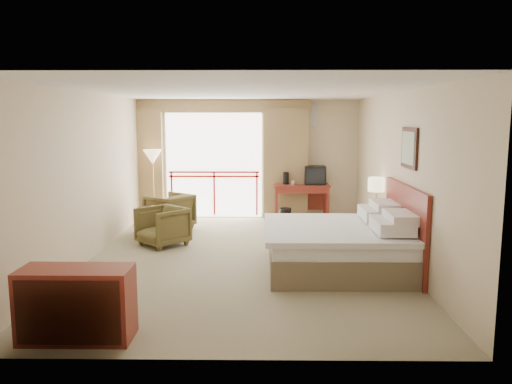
{
  "coord_description": "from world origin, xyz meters",
  "views": [
    {
      "loc": [
        0.31,
        -7.97,
        2.29
      ],
      "look_at": [
        0.21,
        0.4,
        1.04
      ],
      "focal_mm": 35.0,
      "sensor_mm": 36.0,
      "label": 1
    }
  ],
  "objects_px": {
    "nightstand": "(376,227)",
    "desk": "(301,192)",
    "armchair_near": "(163,245)",
    "bed": "(340,245)",
    "tv": "(315,175)",
    "wastebasket": "(285,216)",
    "armchair_far": "(170,229)",
    "table_lamp": "(377,185)",
    "side_table": "(151,217)",
    "floor_lamp": "(153,160)",
    "dresser": "(76,304)"
  },
  "relations": [
    {
      "from": "nightstand",
      "to": "desk",
      "type": "xyz_separation_m",
      "value": [
        -1.18,
        2.31,
        0.3
      ]
    },
    {
      "from": "bed",
      "to": "nightstand",
      "type": "relative_size",
      "value": 3.19
    },
    {
      "from": "table_lamp",
      "to": "side_table",
      "type": "height_order",
      "value": "table_lamp"
    },
    {
      "from": "table_lamp",
      "to": "armchair_near",
      "type": "bearing_deg",
      "value": -177.75
    },
    {
      "from": "nightstand",
      "to": "floor_lamp",
      "type": "relative_size",
      "value": 0.42
    },
    {
      "from": "table_lamp",
      "to": "side_table",
      "type": "relative_size",
      "value": 0.96
    },
    {
      "from": "table_lamp",
      "to": "desk",
      "type": "height_order",
      "value": "table_lamp"
    },
    {
      "from": "bed",
      "to": "table_lamp",
      "type": "xyz_separation_m",
      "value": [
        0.88,
        1.57,
        0.71
      ]
    },
    {
      "from": "nightstand",
      "to": "desk",
      "type": "bearing_deg",
      "value": 117.33
    },
    {
      "from": "table_lamp",
      "to": "tv",
      "type": "xyz_separation_m",
      "value": [
        -0.88,
        2.19,
        -0.07
      ]
    },
    {
      "from": "table_lamp",
      "to": "bed",
      "type": "bearing_deg",
      "value": -119.29
    },
    {
      "from": "table_lamp",
      "to": "dresser",
      "type": "distance_m",
      "value": 5.72
    },
    {
      "from": "floor_lamp",
      "to": "dresser",
      "type": "bearing_deg",
      "value": -85.24
    },
    {
      "from": "bed",
      "to": "nightstand",
      "type": "bearing_deg",
      "value": 59.91
    },
    {
      "from": "bed",
      "to": "nightstand",
      "type": "xyz_separation_m",
      "value": [
        0.88,
        1.52,
        -0.04
      ]
    },
    {
      "from": "nightstand",
      "to": "armchair_far",
      "type": "xyz_separation_m",
      "value": [
        -3.99,
        1.22,
        -0.33
      ]
    },
    {
      "from": "table_lamp",
      "to": "wastebasket",
      "type": "bearing_deg",
      "value": 130.61
    },
    {
      "from": "dresser",
      "to": "floor_lamp",
      "type": "bearing_deg",
      "value": 96.82
    },
    {
      "from": "nightstand",
      "to": "armchair_far",
      "type": "height_order",
      "value": "nightstand"
    },
    {
      "from": "wastebasket",
      "to": "dresser",
      "type": "height_order",
      "value": "dresser"
    },
    {
      "from": "armchair_near",
      "to": "floor_lamp",
      "type": "distance_m",
      "value": 2.66
    },
    {
      "from": "side_table",
      "to": "dresser",
      "type": "height_order",
      "value": "dresser"
    },
    {
      "from": "wastebasket",
      "to": "armchair_far",
      "type": "relative_size",
      "value": 0.4
    },
    {
      "from": "armchair_far",
      "to": "nightstand",
      "type": "bearing_deg",
      "value": 108.58
    },
    {
      "from": "armchair_near",
      "to": "bed",
      "type": "bearing_deg",
      "value": 18.81
    },
    {
      "from": "armchair_near",
      "to": "side_table",
      "type": "bearing_deg",
      "value": 161.66
    },
    {
      "from": "nightstand",
      "to": "table_lamp",
      "type": "relative_size",
      "value": 1.24
    },
    {
      "from": "desk",
      "to": "armchair_far",
      "type": "distance_m",
      "value": 3.07
    },
    {
      "from": "desk",
      "to": "tv",
      "type": "xyz_separation_m",
      "value": [
        0.3,
        -0.06,
        0.38
      ]
    },
    {
      "from": "bed",
      "to": "wastebasket",
      "type": "height_order",
      "value": "bed"
    },
    {
      "from": "nightstand",
      "to": "tv",
      "type": "xyz_separation_m",
      "value": [
        -0.88,
        2.24,
        0.68
      ]
    },
    {
      "from": "side_table",
      "to": "floor_lamp",
      "type": "xyz_separation_m",
      "value": [
        -0.26,
        1.48,
        0.99
      ]
    },
    {
      "from": "table_lamp",
      "to": "tv",
      "type": "distance_m",
      "value": 2.37
    },
    {
      "from": "bed",
      "to": "wastebasket",
      "type": "relative_size",
      "value": 6.47
    },
    {
      "from": "tv",
      "to": "armchair_near",
      "type": "relative_size",
      "value": 0.6
    },
    {
      "from": "bed",
      "to": "dresser",
      "type": "xyz_separation_m",
      "value": [
        -3.1,
        -2.47,
        0.0
      ]
    },
    {
      "from": "bed",
      "to": "table_lamp",
      "type": "bearing_deg",
      "value": 60.71
    },
    {
      "from": "armchair_near",
      "to": "dresser",
      "type": "height_order",
      "value": "dresser"
    },
    {
      "from": "wastebasket",
      "to": "armchair_near",
      "type": "relative_size",
      "value": 0.43
    },
    {
      "from": "wastebasket",
      "to": "table_lamp",
      "type": "bearing_deg",
      "value": -49.39
    },
    {
      "from": "table_lamp",
      "to": "nightstand",
      "type": "bearing_deg",
      "value": -90.0
    },
    {
      "from": "tv",
      "to": "side_table",
      "type": "relative_size",
      "value": 0.82
    },
    {
      "from": "wastebasket",
      "to": "armchair_far",
      "type": "xyz_separation_m",
      "value": [
        -2.43,
        -0.64,
        -0.16
      ]
    },
    {
      "from": "table_lamp",
      "to": "armchair_near",
      "type": "xyz_separation_m",
      "value": [
        -3.86,
        -0.15,
        -1.09
      ]
    },
    {
      "from": "nightstand",
      "to": "armchair_far",
      "type": "distance_m",
      "value": 4.18
    },
    {
      "from": "dresser",
      "to": "desk",
      "type": "bearing_deg",
      "value": 68.03
    },
    {
      "from": "bed",
      "to": "tv",
      "type": "distance_m",
      "value": 3.82
    },
    {
      "from": "bed",
      "to": "table_lamp",
      "type": "distance_m",
      "value": 1.94
    },
    {
      "from": "floor_lamp",
      "to": "desk",
      "type": "bearing_deg",
      "value": 3.78
    },
    {
      "from": "table_lamp",
      "to": "desk",
      "type": "bearing_deg",
      "value": 117.64
    }
  ]
}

